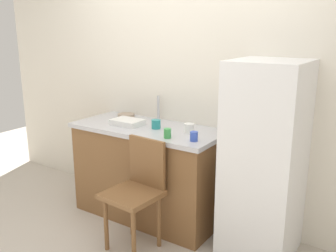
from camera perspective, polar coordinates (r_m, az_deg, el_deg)
ground_plane at (r=3.18m, az=-7.56°, el=-18.60°), size 8.00×8.00×0.00m
back_wall at (r=3.51m, az=2.56°, el=6.22°), size 4.80×0.10×2.44m
cabinet_base at (r=3.53m, az=-2.96°, el=-7.27°), size 1.36×0.60×0.84m
countertop at (r=3.39m, az=-3.06°, el=-0.37°), size 1.40×0.64×0.04m
faucet at (r=3.59m, az=-1.47°, el=2.77°), size 0.02×0.02×0.24m
refrigerator at (r=2.95m, az=14.49°, el=-5.18°), size 0.53×0.57×1.52m
chair at (r=3.03m, az=-4.73°, el=-9.54°), size 0.43×0.43×0.89m
dish_tray at (r=3.45m, az=-6.20°, el=0.60°), size 0.28×0.20×0.05m
terracotta_bowl at (r=3.69m, az=-6.42°, el=1.52°), size 0.17×0.17×0.05m
cup_green at (r=3.01m, az=-0.09°, el=-1.13°), size 0.06×0.06×0.08m
cup_white at (r=3.16m, az=3.24°, el=-0.34°), size 0.08×0.08×0.08m
cup_blue at (r=2.94m, az=3.98°, el=-1.60°), size 0.06×0.06×0.08m
cup_teal at (r=3.30m, az=-1.84°, el=0.28°), size 0.08×0.08×0.08m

